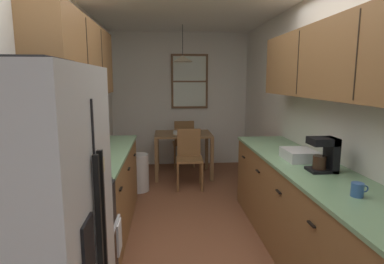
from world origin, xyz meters
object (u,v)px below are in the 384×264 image
object	(u,v)px
microwave_over_range	(33,84)
table_serving_bowl	(178,133)
dining_chair_near	(189,155)
coffee_maker	(326,154)
dining_chair_far	(184,141)
trash_bin	(139,173)
dish_rack	(299,155)
storage_canister	(83,157)
mug_by_coffeemaker	(358,190)
stove_range	(64,255)
dining_table	(183,140)

from	to	relation	value
microwave_over_range	table_serving_bowl	world-z (taller)	microwave_over_range
microwave_over_range	table_serving_bowl	xyz separation A→B (m)	(1.04, 3.18, -0.86)
dining_chair_near	coffee_maker	world-z (taller)	coffee_maker
dining_chair_far	trash_bin	xyz separation A→B (m)	(-0.76, -1.30, -0.22)
dining_chair_near	dish_rack	bearing A→B (deg)	-64.43
microwave_over_range	storage_canister	size ratio (longest dim) A/B	2.98
dish_rack	table_serving_bowl	xyz separation A→B (m)	(-1.07, 2.40, -0.17)
mug_by_coffeemaker	dining_chair_near	bearing A→B (deg)	107.27
microwave_over_range	coffee_maker	world-z (taller)	microwave_over_range
trash_bin	dining_chair_near	bearing A→B (deg)	10.36
stove_range	trash_bin	xyz separation A→B (m)	(0.29, 2.56, -0.19)
dining_table	mug_by_coffeemaker	distance (m)	3.61
coffee_maker	table_serving_bowl	xyz separation A→B (m)	(-1.12, 2.79, -0.27)
dining_table	mug_by_coffeemaker	bearing A→B (deg)	-74.51
stove_range	dining_chair_near	world-z (taller)	stove_range
microwave_over_range	dining_chair_far	size ratio (longest dim) A/B	0.65
dining_table	dining_chair_near	bearing A→B (deg)	-83.78
trash_bin	table_serving_bowl	size ratio (longest dim) A/B	3.16
mug_by_coffeemaker	trash_bin	bearing A→B (deg)	121.37
stove_range	dining_table	distance (m)	3.44
dining_chair_far	trash_bin	distance (m)	1.52
microwave_over_range	mug_by_coffeemaker	distance (m)	2.20
dining_chair_near	dish_rack	size ratio (longest dim) A/B	2.65
trash_bin	coffee_maker	bearing A→B (deg)	-51.15
dining_chair_far	coffee_maker	world-z (taller)	coffee_maker
storage_canister	dining_chair_near	bearing A→B (deg)	62.09
dining_chair_near	table_serving_bowl	distance (m)	0.57
dining_chair_far	dish_rack	world-z (taller)	dish_rack
stove_range	trash_bin	bearing A→B (deg)	83.44
stove_range	dish_rack	distance (m)	2.19
dining_table	dish_rack	distance (m)	2.70
trash_bin	table_serving_bowl	bearing A→B (deg)	44.66
dining_table	storage_canister	world-z (taller)	storage_canister
stove_range	dining_chair_far	xyz separation A→B (m)	(1.05, 3.86, 0.03)
stove_range	table_serving_bowl	world-z (taller)	stove_range
storage_canister	table_serving_bowl	xyz separation A→B (m)	(0.93, 2.51, -0.22)
dining_chair_far	dish_rack	xyz separation A→B (m)	(0.94, -3.08, 0.45)
microwave_over_range	mug_by_coffeemaker	bearing A→B (deg)	-5.04
dining_table	dining_chair_near	size ratio (longest dim) A/B	1.07
storage_canister	trash_bin	bearing A→B (deg)	80.98
dining_chair_far	trash_bin	bearing A→B (deg)	-120.19
microwave_over_range	dining_chair_near	world-z (taller)	microwave_over_range
microwave_over_range	dining_table	world-z (taller)	microwave_over_range
mug_by_coffeemaker	dish_rack	xyz separation A→B (m)	(0.02, 0.97, 0.00)
storage_canister	table_serving_bowl	size ratio (longest dim) A/B	1.11
dining_chair_near	table_serving_bowl	xyz separation A→B (m)	(-0.15, 0.48, 0.28)
microwave_over_range	dining_chair_far	xyz separation A→B (m)	(1.16, 3.86, -1.14)
microwave_over_range	dining_chair_near	size ratio (longest dim) A/B	0.65
dining_chair_far	table_serving_bowl	distance (m)	0.74
dining_chair_near	mug_by_coffeemaker	bearing A→B (deg)	-72.73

